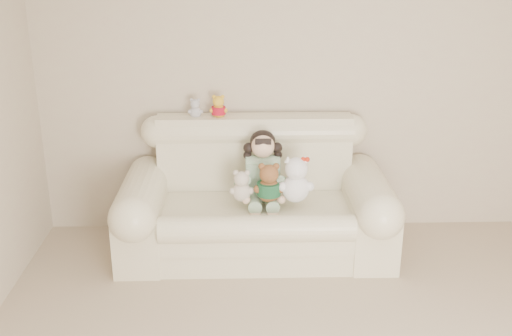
{
  "coord_description": "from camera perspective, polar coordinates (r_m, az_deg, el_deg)",
  "views": [
    {
      "loc": [
        -0.61,
        -2.35,
        2.3
      ],
      "look_at": [
        -0.49,
        1.9,
        0.75
      ],
      "focal_mm": 42.64,
      "sensor_mm": 36.0,
      "label": 1
    }
  ],
  "objects": [
    {
      "name": "brown_teddy",
      "position": [
        4.5,
        1.22,
        -1.04
      ],
      "size": [
        0.23,
        0.18,
        0.36
      ],
      "primitive_type": null,
      "rotation": [
        0.0,
        0.0,
        0.03
      ],
      "color": "brown",
      "rests_on": "sofa"
    },
    {
      "name": "seated_child",
      "position": [
        4.7,
        0.64,
        0.22
      ],
      "size": [
        0.34,
        0.42,
        0.57
      ],
      "primitive_type": null,
      "rotation": [
        0.0,
        0.0,
        -0.0
      ],
      "color": "#35763A",
      "rests_on": "sofa"
    },
    {
      "name": "white_cat",
      "position": [
        4.5,
        3.78,
        -0.63
      ],
      "size": [
        0.29,
        0.24,
        0.42
      ],
      "primitive_type": null,
      "rotation": [
        0.0,
        0.0,
        0.11
      ],
      "color": "white",
      "rests_on": "sofa"
    },
    {
      "name": "wall_back",
      "position": [
        4.98,
        5.55,
        8.4
      ],
      "size": [
        4.5,
        0.0,
        4.5
      ],
      "primitive_type": "plane",
      "rotation": [
        1.57,
        0.0,
        0.0
      ],
      "color": "beige",
      "rests_on": "ground"
    },
    {
      "name": "yellow_mini_bear",
      "position": [
        4.85,
        -3.54,
        5.96
      ],
      "size": [
        0.17,
        0.16,
        0.22
      ],
      "primitive_type": null,
      "rotation": [
        0.0,
        0.0,
        -0.39
      ],
      "color": "yellow",
      "rests_on": "sofa"
    },
    {
      "name": "grey_mini_plush",
      "position": [
        4.87,
        -5.72,
        5.76
      ],
      "size": [
        0.13,
        0.1,
        0.19
      ],
      "primitive_type": null,
      "rotation": [
        0.0,
        0.0,
        -0.08
      ],
      "color": "silver",
      "rests_on": "sofa"
    },
    {
      "name": "cream_teddy",
      "position": [
        4.52,
        -1.37,
        -1.4
      ],
      "size": [
        0.2,
        0.16,
        0.29
      ],
      "primitive_type": null,
      "rotation": [
        0.0,
        0.0,
        0.08
      ],
      "color": "beige",
      "rests_on": "sofa"
    },
    {
      "name": "sofa",
      "position": [
        4.69,
        -0.03,
        -2.28
      ],
      "size": [
        2.1,
        0.95,
        1.03
      ],
      "primitive_type": null,
      "color": "#FFF2CD",
      "rests_on": "floor"
    }
  ]
}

